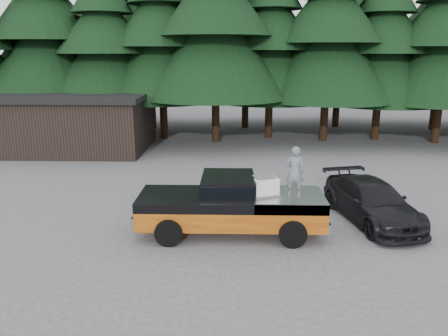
{
  "coord_description": "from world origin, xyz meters",
  "views": [
    {
      "loc": [
        0.26,
        -13.24,
        5.67
      ],
      "look_at": [
        -0.08,
        0.0,
        2.11
      ],
      "focal_mm": 35.0,
      "sensor_mm": 36.0,
      "label": 1
    }
  ],
  "objects_px": {
    "man_on_bed": "(295,172)",
    "utility_building": "(78,121)",
    "pickup_truck": "(231,214)",
    "air_compressor": "(264,187)",
    "parked_car": "(372,202)"
  },
  "relations": [
    {
      "from": "parked_car",
      "to": "utility_building",
      "type": "bearing_deg",
      "value": 128.74
    },
    {
      "from": "pickup_truck",
      "to": "air_compressor",
      "type": "relative_size",
      "value": 7.68
    },
    {
      "from": "pickup_truck",
      "to": "parked_car",
      "type": "relative_size",
      "value": 1.27
    },
    {
      "from": "man_on_bed",
      "to": "utility_building",
      "type": "bearing_deg",
      "value": -40.77
    },
    {
      "from": "pickup_truck",
      "to": "man_on_bed",
      "type": "distance_m",
      "value": 2.43
    },
    {
      "from": "parked_car",
      "to": "utility_building",
      "type": "height_order",
      "value": "utility_building"
    },
    {
      "from": "pickup_truck",
      "to": "utility_building",
      "type": "xyz_separation_m",
      "value": [
        -9.14,
        12.2,
        1.0
      ]
    },
    {
      "from": "air_compressor",
      "to": "utility_building",
      "type": "distance_m",
      "value": 15.94
    },
    {
      "from": "pickup_truck",
      "to": "air_compressor",
      "type": "height_order",
      "value": "air_compressor"
    },
    {
      "from": "air_compressor",
      "to": "utility_building",
      "type": "bearing_deg",
      "value": 107.98
    },
    {
      "from": "air_compressor",
      "to": "man_on_bed",
      "type": "bearing_deg",
      "value": -29.92
    },
    {
      "from": "air_compressor",
      "to": "utility_building",
      "type": "xyz_separation_m",
      "value": [
        -10.16,
        12.29,
        0.07
      ]
    },
    {
      "from": "pickup_truck",
      "to": "utility_building",
      "type": "distance_m",
      "value": 15.28
    },
    {
      "from": "pickup_truck",
      "to": "air_compressor",
      "type": "xyz_separation_m",
      "value": [
        1.02,
        -0.08,
        0.93
      ]
    },
    {
      "from": "man_on_bed",
      "to": "utility_building",
      "type": "xyz_separation_m",
      "value": [
        -11.08,
        12.42,
        -0.45
      ]
    }
  ]
}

